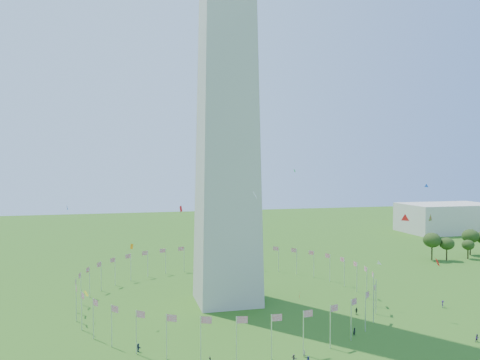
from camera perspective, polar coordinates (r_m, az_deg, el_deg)
The scene contains 4 objects.
flag_ring at distance 133.96m, azimuth -1.58°, elevation -12.76°, with size 80.24×80.24×9.00m.
gov_building_east_a at distance 289.79m, azimuth 23.95°, elevation -4.24°, with size 50.00×30.00×16.00m, color beige.
kites_aloft at distance 109.68m, azimuth 10.31°, elevation -6.38°, with size 94.19×72.92×38.47m.
tree_line_east at distance 218.51m, azimuth 27.15°, elevation -7.06°, with size 53.77×16.27×10.87m.
Camera 1 is at (-28.24, -76.43, 38.62)m, focal length 35.00 mm.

